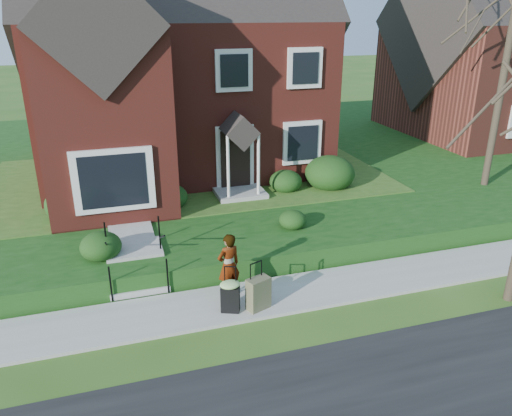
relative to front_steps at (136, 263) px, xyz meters
name	(u,v)px	position (x,y,z in m)	size (l,w,h in m)	color
ground	(253,301)	(2.50, -1.84, -0.47)	(120.00, 120.00, 0.00)	#2D5119
sidewalk	(253,300)	(2.50, -1.84, -0.43)	(60.00, 1.60, 0.08)	#9E9B93
terrace	(267,155)	(6.50, 9.06, -0.17)	(44.00, 20.00, 0.60)	#143C10
walkway	(127,212)	(0.00, 3.16, 0.16)	(1.20, 6.00, 0.06)	#9E9B93
main_house	(171,42)	(2.29, 7.76, 4.79)	(10.40, 10.20, 9.40)	maroon
neighbour_house	(504,35)	(18.50, 9.16, 4.77)	(9.40, 8.00, 9.20)	brown
front_steps	(136,263)	(0.00, 0.00, 0.00)	(1.40, 2.02, 1.50)	#9E9B93
foundation_shrubs	(222,188)	(2.97, 3.09, 0.64)	(10.14, 4.59, 1.22)	#15340F
woman	(229,265)	(2.01, -1.54, 0.40)	(0.58, 0.38, 1.58)	#999999
suitcase_black	(230,294)	(1.87, -2.20, 0.03)	(0.56, 0.52, 1.10)	black
suitcase_olive	(258,293)	(2.50, -2.27, -0.01)	(0.60, 0.46, 1.14)	brown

